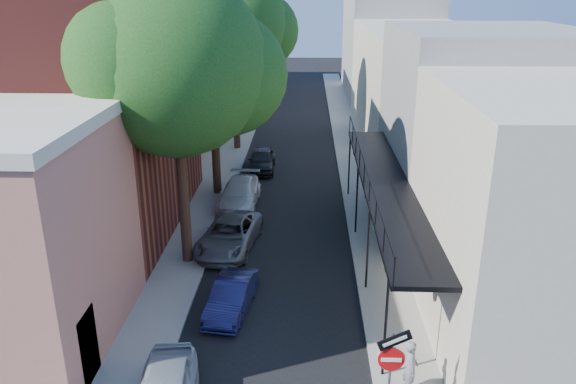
# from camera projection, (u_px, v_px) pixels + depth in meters

# --- Properties ---
(road_surface) EXTENTS (6.00, 64.00, 0.01)m
(road_surface) POSITION_uv_depth(u_px,v_px,m) (293.00, 138.00, 41.74)
(road_surface) COLOR black
(road_surface) RESTS_ON ground
(sidewalk_left) EXTENTS (2.00, 64.00, 0.12)m
(sidewalk_left) POSITION_uv_depth(u_px,v_px,m) (239.00, 137.00, 41.86)
(sidewalk_left) COLOR gray
(sidewalk_left) RESTS_ON ground
(sidewalk_right) EXTENTS (2.00, 64.00, 0.12)m
(sidewalk_right) POSITION_uv_depth(u_px,v_px,m) (347.00, 138.00, 41.60)
(sidewalk_right) COLOR gray
(sidewalk_right) RESTS_ON ground
(buildings_left) EXTENTS (10.10, 59.10, 12.00)m
(buildings_left) POSITION_uv_depth(u_px,v_px,m) (160.00, 73.00, 39.18)
(buildings_left) COLOR tan
(buildings_left) RESTS_ON ground
(buildings_right) EXTENTS (9.80, 55.00, 10.00)m
(buildings_right) POSITION_uv_depth(u_px,v_px,m) (421.00, 81.00, 39.44)
(buildings_right) COLOR beige
(buildings_right) RESTS_ON ground
(sign_post) EXTENTS (0.89, 0.17, 2.99)m
(sign_post) POSITION_uv_depth(u_px,v_px,m) (391.00, 363.00, 13.72)
(sign_post) COLOR #595B60
(sign_post) RESTS_ON ground
(oak_near) EXTENTS (7.48, 6.80, 11.42)m
(oak_near) POSITION_uv_depth(u_px,v_px,m) (188.00, 67.00, 20.62)
(oak_near) COLOR black
(oak_near) RESTS_ON ground
(oak_mid) EXTENTS (6.60, 6.00, 10.20)m
(oak_mid) POSITION_uv_depth(u_px,v_px,m) (220.00, 62.00, 28.38)
(oak_mid) COLOR black
(oak_mid) RESTS_ON ground
(oak_far) EXTENTS (7.70, 7.00, 11.90)m
(oak_far) POSITION_uv_depth(u_px,v_px,m) (241.00, 26.00, 36.43)
(oak_far) COLOR black
(oak_far) RESTS_ON ground
(parked_car_b) EXTENTS (1.66, 3.59, 1.14)m
(parked_car_b) POSITION_uv_depth(u_px,v_px,m) (231.00, 297.00, 19.46)
(parked_car_b) COLOR #151641
(parked_car_b) RESTS_ON ground
(parked_car_c) EXTENTS (2.75, 4.91, 1.30)m
(parked_car_c) POSITION_uv_depth(u_px,v_px,m) (229.00, 235.00, 24.11)
(parked_car_c) COLOR slate
(parked_car_c) RESTS_ON ground
(parked_car_d) EXTENTS (2.02, 4.69, 1.34)m
(parked_car_d) POSITION_uv_depth(u_px,v_px,m) (240.00, 194.00, 28.75)
(parked_car_d) COLOR silver
(parked_car_d) RESTS_ON ground
(parked_car_e) EXTENTS (1.60, 3.92, 1.33)m
(parked_car_e) POSITION_uv_depth(u_px,v_px,m) (262.00, 160.00, 34.34)
(parked_car_e) COLOR black
(parked_car_e) RESTS_ON ground
(pedestrian) EXTENTS (0.44, 0.63, 1.62)m
(pedestrian) POSITION_uv_depth(u_px,v_px,m) (411.00, 367.00, 15.29)
(pedestrian) COLOR slate
(pedestrian) RESTS_ON sidewalk_right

